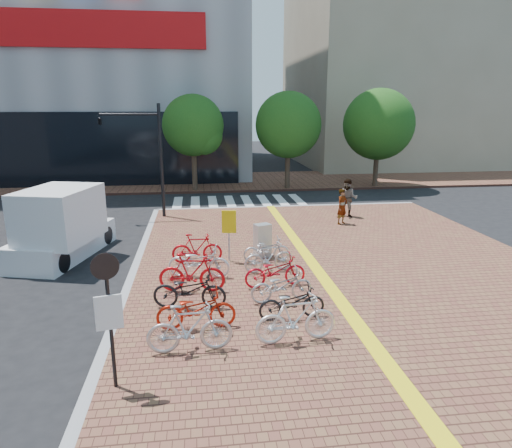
{
  "coord_description": "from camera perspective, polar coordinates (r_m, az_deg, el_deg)",
  "views": [
    {
      "loc": [
        -1.8,
        -11.6,
        5.38
      ],
      "look_at": [
        0.2,
        3.97,
        1.3
      ],
      "focal_mm": 32.0,
      "sensor_mm": 36.0,
      "label": 1
    }
  ],
  "objects": [
    {
      "name": "sidewalk",
      "position": [
        9.74,
        25.38,
        -20.03
      ],
      "size": [
        14.0,
        34.0,
        0.15
      ],
      "primitive_type": "cube",
      "color": "brown",
      "rests_on": "ground"
    },
    {
      "name": "kerb_north",
      "position": [
        24.67,
        4.09,
        2.12
      ],
      "size": [
        14.0,
        0.25,
        0.15
      ],
      "primitive_type": "cube",
      "color": "gray",
      "rests_on": "ground"
    },
    {
      "name": "pedestrian_b",
      "position": [
        22.38,
        11.44,
        3.18
      ],
      "size": [
        1.11,
        1.01,
        1.85
      ],
      "primitive_type": "imported",
      "rotation": [
        0.0,
        0.0,
        -0.43
      ],
      "color": "#4A515E",
      "rests_on": "sidewalk"
    },
    {
      "name": "traffic_light_pole",
      "position": [
        22.3,
        -15.09,
        10.11
      ],
      "size": [
        2.87,
        1.11,
        5.34
      ],
      "color": "black",
      "rests_on": "sidewalk"
    },
    {
      "name": "bike_11",
      "position": [
        15.74,
        1.31,
        -3.22
      ],
      "size": [
        1.63,
        0.64,
        0.85
      ],
      "primitive_type": "imported",
      "rotation": [
        0.0,
        0.0,
        1.62
      ],
      "color": "silver",
      "rests_on": "sidewalk"
    },
    {
      "name": "notice_sign",
      "position": [
        8.87,
        -17.96,
        -9.59
      ],
      "size": [
        0.5,
        0.16,
        2.71
      ],
      "color": "black",
      "rests_on": "sidewalk"
    },
    {
      "name": "box_truck",
      "position": [
        17.94,
        -23.31,
        0.03
      ],
      "size": [
        3.1,
        4.93,
        2.65
      ],
      "color": "white",
      "rests_on": "ground"
    },
    {
      "name": "ground",
      "position": [
        12.92,
        1.4,
        -10.06
      ],
      "size": [
        120.0,
        120.0,
        0.0
      ],
      "primitive_type": "plane",
      "color": "black",
      "rests_on": "ground"
    },
    {
      "name": "bike_6",
      "position": [
        10.56,
        5.03,
        -11.7
      ],
      "size": [
        1.94,
        0.72,
        1.14
      ],
      "primitive_type": "imported",
      "rotation": [
        0.0,
        0.0,
        1.67
      ],
      "color": "white",
      "rests_on": "sidewalk"
    },
    {
      "name": "street_trees",
      "position": [
        29.88,
        6.06,
        12.04
      ],
      "size": [
        16.2,
        4.6,
        6.35
      ],
      "color": "#38281E",
      "rests_on": "far_sidewalk"
    },
    {
      "name": "building_beige",
      "position": [
        48.03,
        17.99,
        18.23
      ],
      "size": [
        20.0,
        18.0,
        18.0
      ],
      "primitive_type": "cube",
      "color": "gray",
      "rests_on": "ground"
    },
    {
      "name": "bike_1",
      "position": [
        11.22,
        -7.5,
        -10.52
      ],
      "size": [
        1.91,
        0.69,
        1.0
      ],
      "primitive_type": "imported",
      "rotation": [
        0.0,
        0.0,
        1.58
      ],
      "color": "#AF1D0C",
      "rests_on": "sidewalk"
    },
    {
      "name": "bike_7",
      "position": [
        11.65,
        4.51,
        -9.73
      ],
      "size": [
        1.75,
        0.72,
        0.9
      ],
      "primitive_type": "imported",
      "rotation": [
        0.0,
        0.0,
        1.65
      ],
      "color": "black",
      "rests_on": "sidewalk"
    },
    {
      "name": "bike_9",
      "position": [
        13.59,
        2.41,
        -5.87
      ],
      "size": [
        1.93,
        0.87,
        0.98
      ],
      "primitive_type": "imported",
      "rotation": [
        0.0,
        0.0,
        1.69
      ],
      "color": "red",
      "rests_on": "sidewalk"
    },
    {
      "name": "bike_4",
      "position": [
        14.41,
        -7.16,
        -4.67
      ],
      "size": [
        2.05,
        1.07,
        1.02
      ],
      "primitive_type": "imported",
      "rotation": [
        0.0,
        0.0,
        1.36
      ],
      "color": "silver",
      "rests_on": "sidewalk"
    },
    {
      "name": "far_sidewalk",
      "position": [
        33.08,
        -4.12,
        5.31
      ],
      "size": [
        70.0,
        8.0,
        0.15
      ],
      "primitive_type": "cube",
      "color": "brown",
      "rests_on": "ground"
    },
    {
      "name": "bike_8",
      "position": [
        12.61,
        3.22,
        -7.69
      ],
      "size": [
        1.82,
        0.83,
        0.92
      ],
      "primitive_type": "imported",
      "rotation": [
        0.0,
        0.0,
        1.7
      ],
      "color": "#B5B6BA",
      "rests_on": "sidewalk"
    },
    {
      "name": "utility_box",
      "position": [
        16.18,
        0.82,
        -2.07
      ],
      "size": [
        0.65,
        0.56,
        1.2
      ],
      "primitive_type": "cube",
      "rotation": [
        0.0,
        0.0,
        0.35
      ],
      "color": "#B7B7BC",
      "rests_on": "sidewalk"
    },
    {
      "name": "bike_0",
      "position": [
        10.23,
        -8.29,
        -12.77
      ],
      "size": [
        1.88,
        0.6,
        1.12
      ],
      "primitive_type": "imported",
      "rotation": [
        0.0,
        0.0,
        1.61
      ],
      "color": "#B8B7BC",
      "rests_on": "sidewalk"
    },
    {
      "name": "bike_3",
      "position": [
        13.32,
        -8.04,
        -6.03
      ],
      "size": [
        1.98,
        0.85,
        1.15
      ],
      "primitive_type": "imported",
      "rotation": [
        0.0,
        0.0,
        1.41
      ],
      "color": "red",
      "rests_on": "sidewalk"
    },
    {
      "name": "bike_10",
      "position": [
        14.75,
        1.63,
        -4.16
      ],
      "size": [
        1.71,
        0.75,
        1.0
      ],
      "primitive_type": "imported",
      "rotation": [
        0.0,
        0.0,
        1.75
      ],
      "color": "#B8B8BD",
      "rests_on": "sidewalk"
    },
    {
      "name": "pedestrian_a",
      "position": [
        21.0,
        10.72,
        2.15
      ],
      "size": [
        0.7,
        0.65,
        1.61
      ],
      "primitive_type": "imported",
      "rotation": [
        0.0,
        0.0,
        0.59
      ],
      "color": "gray",
      "rests_on": "sidewalk"
    },
    {
      "name": "bike_5",
      "position": [
        15.7,
        -7.39,
        -3.04
      ],
      "size": [
        1.72,
        0.52,
        1.03
      ],
      "primitive_type": "imported",
      "rotation": [
        0.0,
        0.0,
        1.55
      ],
      "color": "red",
      "rests_on": "sidewalk"
    },
    {
      "name": "kerb_west",
      "position": [
        8.75,
        -22.19,
        -23.99
      ],
      "size": [
        0.25,
        34.0,
        0.15
      ],
      "primitive_type": "cube",
      "color": "gray",
      "rests_on": "ground"
    },
    {
      "name": "bike_2",
      "position": [
        12.31,
        -8.31,
        -8.15
      ],
      "size": [
        2.03,
        0.97,
        1.02
      ],
      "primitive_type": "imported",
      "rotation": [
        0.0,
        0.0,
        1.42
      ],
      "color": "black",
      "rests_on": "sidewalk"
    },
    {
      "name": "crosswalk",
      "position": [
        26.26,
        -2.14,
        2.75
      ],
      "size": [
        7.5,
        4.0,
        0.01
      ],
      "color": "silver",
      "rests_on": "ground"
    },
    {
      "name": "tactile_strip",
      "position": [
        9.24,
        19.84,
        -20.85
      ],
      "size": [
        0.4,
        34.0,
        0.01
      ],
      "primitive_type": "cube",
      "color": "yellow",
      "rests_on": "sidewalk"
    },
    {
      "name": "yellow_sign",
      "position": [
        15.53,
        -3.42,
        -0.29
      ],
      "size": [
        0.49,
        0.14,
        1.81
      ],
      "color": "#B7B7BC",
      "rests_on": "sidewalk"
    }
  ]
}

